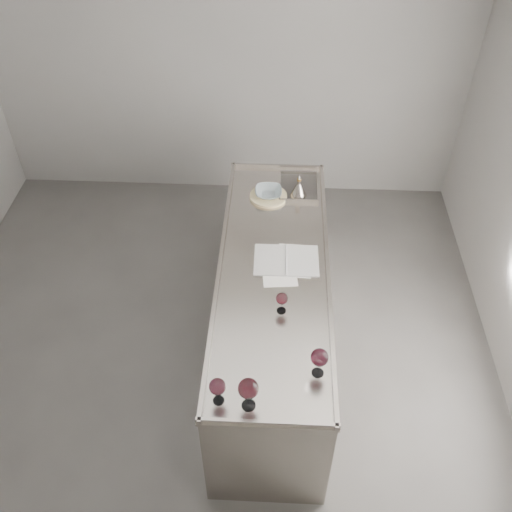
{
  "coord_description": "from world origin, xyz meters",
  "views": [
    {
      "loc": [
        0.52,
        -2.48,
        3.67
      ],
      "look_at": [
        0.38,
        0.32,
        1.02
      ],
      "focal_mm": 40.0,
      "sensor_mm": 36.0,
      "label": 1
    }
  ],
  "objects_px": {
    "counter": "(272,313)",
    "wine_glass_middle": "(248,389)",
    "wine_glass_small": "(282,299)",
    "wine_glass_left": "(218,387)",
    "wine_glass_right": "(319,358)",
    "ceramic_bowl": "(268,192)",
    "notebook": "(286,260)",
    "wine_funnel": "(299,189)"
  },
  "relations": [
    {
      "from": "wine_glass_middle",
      "to": "wine_glass_small",
      "type": "relative_size",
      "value": 1.45
    },
    {
      "from": "wine_glass_middle",
      "to": "notebook",
      "type": "height_order",
      "value": "wine_glass_middle"
    },
    {
      "from": "notebook",
      "to": "wine_funnel",
      "type": "bearing_deg",
      "value": 82.79
    },
    {
      "from": "wine_glass_small",
      "to": "counter",
      "type": "bearing_deg",
      "value": 98.67
    },
    {
      "from": "wine_glass_left",
      "to": "wine_glass_small",
      "type": "distance_m",
      "value": 0.75
    },
    {
      "from": "wine_glass_left",
      "to": "wine_glass_right",
      "type": "xyz_separation_m",
      "value": [
        0.55,
        0.21,
        0.01
      ]
    },
    {
      "from": "counter",
      "to": "ceramic_bowl",
      "type": "height_order",
      "value": "ceramic_bowl"
    },
    {
      "from": "wine_funnel",
      "to": "wine_glass_middle",
      "type": "bearing_deg",
      "value": -98.43
    },
    {
      "from": "notebook",
      "to": "wine_glass_middle",
      "type": "bearing_deg",
      "value": -100.22
    },
    {
      "from": "notebook",
      "to": "wine_funnel",
      "type": "height_order",
      "value": "wine_funnel"
    },
    {
      "from": "wine_glass_right",
      "to": "ceramic_bowl",
      "type": "distance_m",
      "value": 1.67
    },
    {
      "from": "wine_glass_middle",
      "to": "wine_glass_right",
      "type": "height_order",
      "value": "wine_glass_middle"
    },
    {
      "from": "counter",
      "to": "wine_glass_right",
      "type": "relative_size",
      "value": 12.16
    },
    {
      "from": "wine_glass_right",
      "to": "ceramic_bowl",
      "type": "bearing_deg",
      "value": 101.64
    },
    {
      "from": "wine_glass_middle",
      "to": "ceramic_bowl",
      "type": "distance_m",
      "value": 1.87
    },
    {
      "from": "wine_glass_right",
      "to": "wine_glass_small",
      "type": "xyz_separation_m",
      "value": [
        -0.22,
        0.46,
        -0.03
      ]
    },
    {
      "from": "wine_glass_middle",
      "to": "wine_glass_small",
      "type": "distance_m",
      "value": 0.71
    },
    {
      "from": "notebook",
      "to": "wine_glass_small",
      "type": "bearing_deg",
      "value": -94.01
    },
    {
      "from": "counter",
      "to": "wine_glass_middle",
      "type": "height_order",
      "value": "wine_glass_middle"
    },
    {
      "from": "wine_glass_middle",
      "to": "wine_glass_right",
      "type": "bearing_deg",
      "value": 31.14
    },
    {
      "from": "ceramic_bowl",
      "to": "wine_glass_left",
      "type": "bearing_deg",
      "value": -96.62
    },
    {
      "from": "notebook",
      "to": "wine_glass_right",
      "type": "bearing_deg",
      "value": -79.0
    },
    {
      "from": "wine_glass_middle",
      "to": "ceramic_bowl",
      "type": "height_order",
      "value": "wine_glass_middle"
    },
    {
      "from": "wine_glass_small",
      "to": "wine_funnel",
      "type": "relative_size",
      "value": 0.77
    },
    {
      "from": "wine_funnel",
      "to": "wine_glass_small",
      "type": "bearing_deg",
      "value": -95.39
    },
    {
      "from": "wine_glass_left",
      "to": "wine_glass_small",
      "type": "height_order",
      "value": "wine_glass_left"
    },
    {
      "from": "wine_glass_right",
      "to": "ceramic_bowl",
      "type": "xyz_separation_m",
      "value": [
        -0.34,
        1.63,
        -0.1
      ]
    },
    {
      "from": "counter",
      "to": "wine_glass_middle",
      "type": "bearing_deg",
      "value": -95.72
    },
    {
      "from": "wine_glass_small",
      "to": "wine_glass_left",
      "type": "bearing_deg",
      "value": -116.5
    },
    {
      "from": "wine_glass_middle",
      "to": "wine_funnel",
      "type": "height_order",
      "value": "wine_glass_middle"
    },
    {
      "from": "wine_glass_small",
      "to": "notebook",
      "type": "distance_m",
      "value": 0.47
    },
    {
      "from": "counter",
      "to": "wine_glass_right",
      "type": "height_order",
      "value": "wine_glass_right"
    },
    {
      "from": "wine_glass_left",
      "to": "wine_funnel",
      "type": "height_order",
      "value": "wine_funnel"
    },
    {
      "from": "counter",
      "to": "wine_funnel",
      "type": "height_order",
      "value": "wine_funnel"
    },
    {
      "from": "wine_glass_left",
      "to": "wine_glass_middle",
      "type": "bearing_deg",
      "value": -7.78
    },
    {
      "from": "wine_glass_left",
      "to": "wine_glass_right",
      "type": "distance_m",
      "value": 0.59
    },
    {
      "from": "wine_funnel",
      "to": "notebook",
      "type": "bearing_deg",
      "value": -96.6
    },
    {
      "from": "wine_glass_small",
      "to": "wine_funnel",
      "type": "xyz_separation_m",
      "value": [
        0.11,
        1.2,
        -0.05
      ]
    },
    {
      "from": "wine_glass_small",
      "to": "wine_funnel",
      "type": "distance_m",
      "value": 1.21
    },
    {
      "from": "wine_glass_left",
      "to": "wine_glass_small",
      "type": "relative_size",
      "value": 1.19
    },
    {
      "from": "ceramic_bowl",
      "to": "wine_glass_right",
      "type": "bearing_deg",
      "value": -78.36
    },
    {
      "from": "ceramic_bowl",
      "to": "wine_funnel",
      "type": "relative_size",
      "value": 1.06
    }
  ]
}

